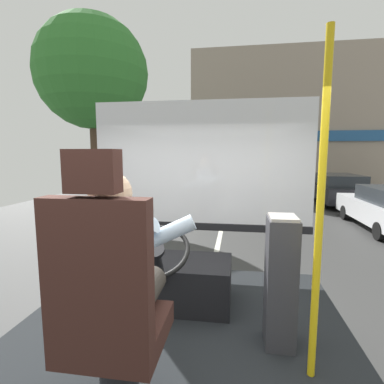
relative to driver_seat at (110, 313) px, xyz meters
name	(u,v)px	position (x,y,z in m)	size (l,w,h in m)	color
ground	(225,214)	(0.18, 9.29, -1.41)	(18.00, 44.00, 0.06)	#383838
driver_seat	(110,313)	(0.00, 0.00, 0.00)	(0.48, 0.48, 1.37)	black
bus_driver	(118,267)	(0.00, 0.12, 0.19)	(0.75, 0.53, 0.76)	#332D28
steering_console	(169,280)	(0.00, 1.24, -0.38)	(1.10, 0.99, 0.79)	black
handrail_pole	(320,212)	(1.06, 0.51, 0.42)	(0.04, 0.04, 2.04)	gold
fare_box	(280,281)	(0.90, 0.79, -0.13)	(0.20, 0.26, 0.93)	#333338
windshield_panel	(201,181)	(0.18, 2.11, 0.45)	(2.50, 0.08, 1.48)	white
street_tree	(92,74)	(-3.95, 7.76, 3.24)	(3.46, 3.46, 6.38)	#4C3828
shop_building	(295,123)	(4.37, 19.82, 2.82)	(13.34, 5.56, 8.40)	gray
parked_car_black	(336,188)	(4.84, 12.13, -0.73)	(1.89, 4.44, 1.28)	black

